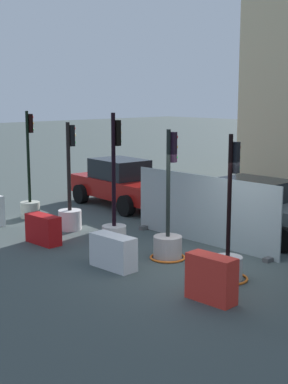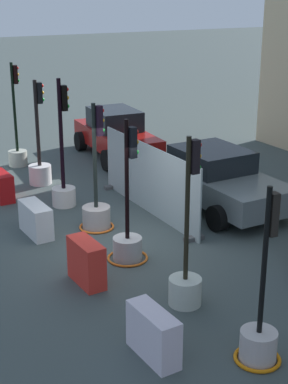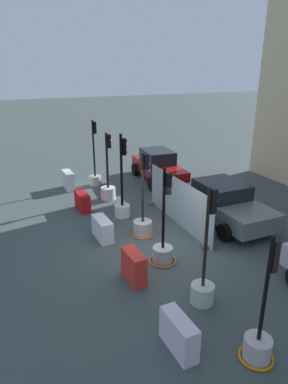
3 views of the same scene
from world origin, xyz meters
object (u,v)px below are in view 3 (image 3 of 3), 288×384
object	(u,v)px
traffic_light_1	(108,187)
construction_barrier_4	(179,334)
traffic_light_2	(122,201)
construction_barrier_2	(102,229)
traffic_light_4	(163,247)
traffic_light_6	(259,341)
traffic_light_0	(95,174)
construction_barrier_1	(83,202)
traffic_light_3	(143,223)
car_red_compact	(158,166)
car_grey_saloon	(224,202)
construction_barrier_3	(134,266)
traffic_light_5	(203,284)
construction_barrier_0	(68,180)

from	to	relation	value
traffic_light_1	construction_barrier_4	size ratio (longest dim) A/B	2.85
traffic_light_2	construction_barrier_2	bearing A→B (deg)	-40.88
traffic_light_4	traffic_light_6	world-z (taller)	traffic_light_4
traffic_light_6	construction_barrier_2	xyz separation A→B (m)	(-6.48, -1.37, -0.08)
traffic_light_0	construction_barrier_4	world-z (taller)	traffic_light_0
traffic_light_6	construction_barrier_1	world-z (taller)	traffic_light_6
traffic_light_3	car_red_compact	bearing A→B (deg)	149.09
traffic_light_4	traffic_light_6	xyz separation A→B (m)	(4.24, 0.08, -0.04)
construction_barrier_4	traffic_light_6	bearing A→B (deg)	57.54
traffic_light_3	car_red_compact	size ratio (longest dim) A/B	0.69
traffic_light_4	car_grey_saloon	world-z (taller)	traffic_light_4
traffic_light_3	construction_barrier_3	bearing A→B (deg)	-28.80
traffic_light_6	construction_barrier_3	world-z (taller)	traffic_light_6
traffic_light_0	traffic_light_6	bearing A→B (deg)	-0.21
traffic_light_4	construction_barrier_3	xyz separation A→B (m)	(0.57, -1.22, -0.06)
traffic_light_6	car_red_compact	bearing A→B (deg)	163.92
traffic_light_6	construction_barrier_1	size ratio (longest dim) A/B	2.69
traffic_light_0	traffic_light_1	bearing A→B (deg)	-0.05
construction_barrier_2	construction_barrier_4	distance (m)	5.60
construction_barrier_3	car_red_compact	world-z (taller)	car_red_compact
traffic_light_3	car_grey_saloon	distance (m)	3.47
traffic_light_2	traffic_light_4	xyz separation A→B (m)	(3.79, -0.05, -0.18)
traffic_light_4	traffic_light_5	world-z (taller)	traffic_light_5
traffic_light_5	traffic_light_1	bearing A→B (deg)	179.40
construction_barrier_2	construction_barrier_4	bearing A→B (deg)	-0.24
traffic_light_3	traffic_light_5	size ratio (longest dim) A/B	0.96
traffic_light_2	construction_barrier_3	bearing A→B (deg)	-16.30
traffic_light_5	construction_barrier_0	bearing A→B (deg)	-172.68
traffic_light_1	traffic_light_4	bearing A→B (deg)	-1.25
traffic_light_6	construction_barrier_2	bearing A→B (deg)	-168.07
construction_barrier_3	car_grey_saloon	world-z (taller)	car_grey_saloon
construction_barrier_1	traffic_light_5	bearing A→B (deg)	10.34
traffic_light_0	traffic_light_3	size ratio (longest dim) A/B	1.09
construction_barrier_3	car_grey_saloon	size ratio (longest dim) A/B	0.22
construction_barrier_3	construction_barrier_4	bearing A→B (deg)	-1.79
traffic_light_2	traffic_light_3	world-z (taller)	traffic_light_2
traffic_light_3	car_grey_saloon	xyz separation A→B (m)	(0.12, 3.46, 0.28)
traffic_light_4	construction_barrier_3	bearing A→B (deg)	-64.96
traffic_light_0	traffic_light_6	distance (m)	12.28
construction_barrier_0	car_red_compact	size ratio (longest dim) A/B	0.24
traffic_light_1	construction_barrier_4	bearing A→B (deg)	-8.85
construction_barrier_4	car_red_compact	bearing A→B (deg)	156.20
traffic_light_1	construction_barrier_3	size ratio (longest dim) A/B	3.12
traffic_light_3	construction_barrier_0	bearing A→B (deg)	-166.92
traffic_light_2	traffic_light_6	size ratio (longest dim) A/B	1.18
traffic_light_0	traffic_light_5	world-z (taller)	traffic_light_0
traffic_light_6	car_grey_saloon	size ratio (longest dim) A/B	0.65
construction_barrier_1	car_grey_saloon	distance (m)	5.91
traffic_light_1	traffic_light_4	distance (m)	5.88
construction_barrier_0	construction_barrier_2	distance (m)	5.78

